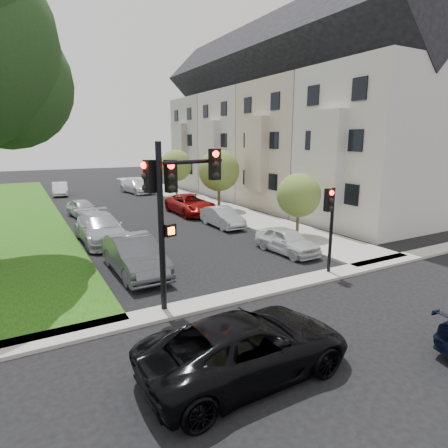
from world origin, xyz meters
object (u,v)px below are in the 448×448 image
small_tree_b (219,171)px  car_parked_0 (287,240)px  car_parked_9 (60,189)px  small_tree_a (299,195)px  car_parked_1 (222,217)px  car_parked_6 (101,228)px  traffic_signal_main (173,197)px  traffic_signal_secondary (330,215)px  car_parked_2 (191,204)px  car_parked_4 (137,186)px  car_cross_near (247,346)px  small_tree_c (176,166)px  car_parked_7 (83,208)px  car_parked_5 (135,255)px

small_tree_b → car_parked_0: (-2.34, -11.49, -2.57)m
car_parked_9 → car_parked_0: bearing=-68.7°
small_tree_a → car_parked_0: 3.59m
car_parked_1 → small_tree_a: bearing=-63.2°
car_parked_6 → car_parked_1: bearing=-1.0°
traffic_signal_main → car_parked_0: traffic_signal_main is taller
traffic_signal_secondary → car_parked_6: traffic_signal_secondary is taller
small_tree_b → car_parked_2: size_ratio=0.89×
car_parked_4 → car_parked_9: 7.62m
car_cross_near → car_parked_1: size_ratio=1.34×
car_cross_near → small_tree_b: bearing=-27.9°
car_cross_near → car_parked_2: car_parked_2 is taller
small_tree_a → traffic_signal_secondary: bearing=-118.2°
car_parked_1 → car_parked_9: bearing=110.0°
car_cross_near → car_parked_0: size_ratio=1.41×
small_tree_b → car_parked_6: small_tree_b is taller
car_cross_near → car_parked_6: bearing=1.1°
traffic_signal_main → traffic_signal_secondary: 6.83m
car_parked_0 → car_parked_6: 10.14m
small_tree_b → small_tree_c: small_tree_b is taller
car_parked_0 → car_parked_2: 11.51m
small_tree_a → car_parked_1: (-2.38, 4.61, -1.84)m
traffic_signal_secondary → traffic_signal_main: bearing=179.6°
small_tree_a → traffic_signal_secondary: small_tree_a is taller
small_tree_b → car_parked_0: size_ratio=1.29×
car_cross_near → car_parked_2: size_ratio=0.97×
car_parked_1 → car_parked_7: bearing=133.7°
traffic_signal_main → car_parked_1: bearing=54.0°
traffic_signal_secondary → car_cross_near: size_ratio=0.70×
car_parked_1 → car_parked_5: 9.45m
car_parked_0 → traffic_signal_main: bearing=-159.4°
small_tree_b → traffic_signal_secondary: small_tree_b is taller
small_tree_c → small_tree_a: bearing=-90.0°
small_tree_c → car_parked_6: small_tree_c is taller
car_parked_1 → car_parked_5: size_ratio=0.81×
traffic_signal_main → car_parked_9: size_ratio=1.36×
traffic_signal_secondary → small_tree_a: bearing=61.8°
car_parked_1 → car_parked_0: bearing=-90.2°
car_parked_6 → traffic_signal_main: bearing=-88.4°
small_tree_a → car_parked_0: size_ratio=1.00×
traffic_signal_secondary → car_parked_2: (0.43, 14.82, -1.80)m
car_parked_1 → car_parked_7: (-7.42, 7.62, 0.01)m
car_parked_2 → car_parked_4: size_ratio=1.04×
small_tree_a → car_cross_near: 13.44m
car_cross_near → car_parked_5: (-0.39, 8.19, 0.07)m
small_tree_c → car_parked_1: 14.19m
car_parked_0 → car_parked_2: (-0.07, 11.51, 0.11)m
traffic_signal_secondary → car_parked_2: 14.93m
car_parked_6 → small_tree_b: bearing=24.8°
small_tree_c → car_cross_near: bearing=-108.7°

